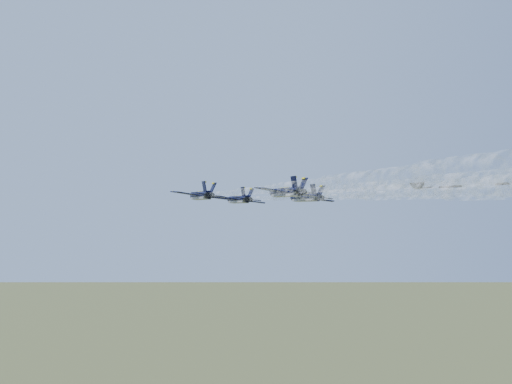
{
  "coord_description": "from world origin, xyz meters",
  "views": [
    {
      "loc": [
        -5.65,
        -113.82,
        91.12
      ],
      "look_at": [
        -2.36,
        3.34,
        98.99
      ],
      "focal_mm": 40.0,
      "sensor_mm": 36.0,
      "label": 1
    }
  ],
  "objects_px": {
    "jet_slot": "(285,192)",
    "jet_lead": "(238,200)",
    "jet_left": "(201,196)",
    "jet_right": "(305,198)"
  },
  "relations": [
    {
      "from": "jet_right",
      "to": "jet_slot",
      "type": "bearing_deg",
      "value": -125.8
    },
    {
      "from": "jet_lead",
      "to": "jet_right",
      "type": "relative_size",
      "value": 1.0
    },
    {
      "from": "jet_left",
      "to": "jet_right",
      "type": "bearing_deg",
      "value": -1.27
    },
    {
      "from": "jet_left",
      "to": "jet_right",
      "type": "relative_size",
      "value": 1.0
    },
    {
      "from": "jet_lead",
      "to": "jet_right",
      "type": "distance_m",
      "value": 16.13
    },
    {
      "from": "jet_right",
      "to": "jet_slot",
      "type": "distance_m",
      "value": 17.65
    },
    {
      "from": "jet_slot",
      "to": "jet_lead",
      "type": "bearing_deg",
      "value": 91.4
    },
    {
      "from": "jet_lead",
      "to": "jet_right",
      "type": "xyz_separation_m",
      "value": [
        14.05,
        -7.92,
        0.0
      ]
    },
    {
      "from": "jet_left",
      "to": "jet_slot",
      "type": "bearing_deg",
      "value": -50.84
    },
    {
      "from": "jet_left",
      "to": "jet_slot",
      "type": "height_order",
      "value": "same"
    }
  ]
}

